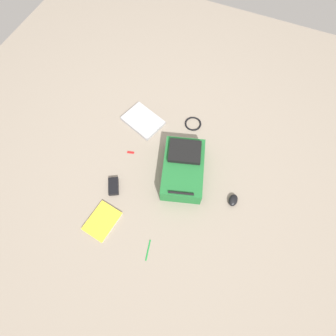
{
  "coord_description": "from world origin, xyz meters",
  "views": [
    {
      "loc": [
        -0.32,
        0.74,
        1.85
      ],
      "look_at": [
        0.01,
        -0.03,
        0.02
      ],
      "focal_mm": 28.25,
      "sensor_mm": 36.0,
      "label": 1
    }
  ],
  "objects_px": {
    "book_comic": "(102,221)",
    "usb_stick": "(131,152)",
    "backpack": "(183,168)",
    "cable_coil": "(193,124)",
    "power_brick": "(114,186)",
    "pen_black": "(148,250)",
    "computer_mouse": "(233,200)",
    "laptop": "(143,121)"
  },
  "relations": [
    {
      "from": "laptop",
      "to": "usb_stick",
      "type": "xyz_separation_m",
      "value": [
        -0.04,
        0.3,
        -0.01
      ]
    },
    {
      "from": "power_brick",
      "to": "usb_stick",
      "type": "xyz_separation_m",
      "value": [
        0.01,
        -0.31,
        -0.01
      ]
    },
    {
      "from": "book_comic",
      "to": "usb_stick",
      "type": "distance_m",
      "value": 0.57
    },
    {
      "from": "backpack",
      "to": "cable_coil",
      "type": "xyz_separation_m",
      "value": [
        0.08,
        -0.44,
        -0.07
      ]
    },
    {
      "from": "backpack",
      "to": "pen_black",
      "type": "distance_m",
      "value": 0.62
    },
    {
      "from": "backpack",
      "to": "cable_coil",
      "type": "relative_size",
      "value": 3.82
    },
    {
      "from": "pen_black",
      "to": "cable_coil",
      "type": "bearing_deg",
      "value": -85.61
    },
    {
      "from": "book_comic",
      "to": "computer_mouse",
      "type": "height_order",
      "value": "computer_mouse"
    },
    {
      "from": "usb_stick",
      "to": "book_comic",
      "type": "bearing_deg",
      "value": 96.3
    },
    {
      "from": "book_comic",
      "to": "usb_stick",
      "type": "relative_size",
      "value": 4.84
    },
    {
      "from": "book_comic",
      "to": "power_brick",
      "type": "height_order",
      "value": "power_brick"
    },
    {
      "from": "pen_black",
      "to": "usb_stick",
      "type": "bearing_deg",
      "value": -54.7
    },
    {
      "from": "backpack",
      "to": "book_comic",
      "type": "relative_size",
      "value": 1.97
    },
    {
      "from": "cable_coil",
      "to": "usb_stick",
      "type": "xyz_separation_m",
      "value": [
        0.36,
        0.44,
        -0.0
      ]
    },
    {
      "from": "pen_black",
      "to": "usb_stick",
      "type": "height_order",
      "value": "pen_black"
    },
    {
      "from": "book_comic",
      "to": "computer_mouse",
      "type": "distance_m",
      "value": 0.94
    },
    {
      "from": "laptop",
      "to": "power_brick",
      "type": "bearing_deg",
      "value": 94.69
    },
    {
      "from": "computer_mouse",
      "to": "cable_coil",
      "type": "xyz_separation_m",
      "value": [
        0.5,
        -0.51,
        -0.01
      ]
    },
    {
      "from": "power_brick",
      "to": "pen_black",
      "type": "height_order",
      "value": "power_brick"
    },
    {
      "from": "book_comic",
      "to": "power_brick",
      "type": "bearing_deg",
      "value": -79.52
    },
    {
      "from": "pen_black",
      "to": "power_brick",
      "type": "bearing_deg",
      "value": -36.2
    },
    {
      "from": "power_brick",
      "to": "usb_stick",
      "type": "relative_size",
      "value": 2.43
    },
    {
      "from": "laptop",
      "to": "cable_coil",
      "type": "xyz_separation_m",
      "value": [
        -0.39,
        -0.14,
        -0.01
      ]
    },
    {
      "from": "power_brick",
      "to": "backpack",
      "type": "bearing_deg",
      "value": -144.18
    },
    {
      "from": "backpack",
      "to": "pen_black",
      "type": "relative_size",
      "value": 3.79
    },
    {
      "from": "book_comic",
      "to": "backpack",
      "type": "bearing_deg",
      "value": -123.67
    },
    {
      "from": "backpack",
      "to": "cable_coil",
      "type": "distance_m",
      "value": 0.46
    },
    {
      "from": "book_comic",
      "to": "pen_black",
      "type": "height_order",
      "value": "book_comic"
    },
    {
      "from": "backpack",
      "to": "usb_stick",
      "type": "xyz_separation_m",
      "value": [
        0.44,
        -0.0,
        -0.08
      ]
    },
    {
      "from": "backpack",
      "to": "power_brick",
      "type": "xyz_separation_m",
      "value": [
        0.43,
        0.31,
        -0.07
      ]
    },
    {
      "from": "computer_mouse",
      "to": "backpack",
      "type": "bearing_deg",
      "value": -8.4
    },
    {
      "from": "laptop",
      "to": "usb_stick",
      "type": "distance_m",
      "value": 0.3
    },
    {
      "from": "backpack",
      "to": "book_comic",
      "type": "distance_m",
      "value": 0.69
    },
    {
      "from": "pen_black",
      "to": "book_comic",
      "type": "bearing_deg",
      "value": -7.58
    },
    {
      "from": "cable_coil",
      "to": "pen_black",
      "type": "relative_size",
      "value": 0.99
    },
    {
      "from": "laptop",
      "to": "pen_black",
      "type": "height_order",
      "value": "laptop"
    },
    {
      "from": "cable_coil",
      "to": "usb_stick",
      "type": "distance_m",
      "value": 0.57
    },
    {
      "from": "book_comic",
      "to": "pen_black",
      "type": "xyz_separation_m",
      "value": [
        -0.38,
        0.05,
        -0.0
      ]
    },
    {
      "from": "cable_coil",
      "to": "usb_stick",
      "type": "relative_size",
      "value": 2.5
    },
    {
      "from": "book_comic",
      "to": "cable_coil",
      "type": "distance_m",
      "value": 1.05
    },
    {
      "from": "laptop",
      "to": "computer_mouse",
      "type": "bearing_deg",
      "value": 157.66
    },
    {
      "from": "cable_coil",
      "to": "pen_black",
      "type": "height_order",
      "value": "cable_coil"
    }
  ]
}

